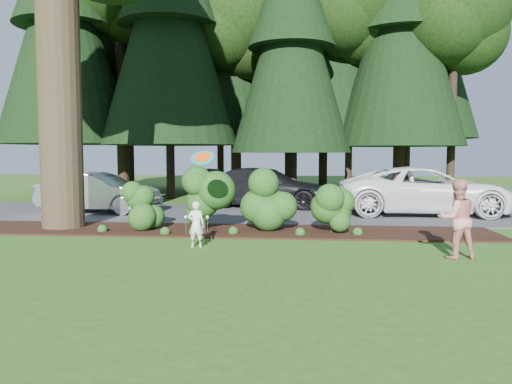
{
  "coord_description": "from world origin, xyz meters",
  "views": [
    {
      "loc": [
        2.59,
        -10.92,
        2.26
      ],
      "look_at": [
        1.43,
        1.37,
        1.3
      ],
      "focal_mm": 35.0,
      "sensor_mm": 36.0,
      "label": 1
    }
  ],
  "objects_px": {
    "car_silver_wagon": "(99,193)",
    "car_white_suv": "(426,191)",
    "adult": "(457,219)",
    "frisbee": "(203,158)",
    "child": "(196,224)",
    "car_dark_suv": "(266,187)"
  },
  "relations": [
    {
      "from": "car_silver_wagon",
      "to": "car_white_suv",
      "type": "xyz_separation_m",
      "value": [
        12.17,
        0.5,
        0.12
      ]
    },
    {
      "from": "adult",
      "to": "frisbee",
      "type": "relative_size",
      "value": 2.98
    },
    {
      "from": "child",
      "to": "adult",
      "type": "distance_m",
      "value": 5.89
    },
    {
      "from": "child",
      "to": "frisbee",
      "type": "xyz_separation_m",
      "value": [
        0.17,
        -0.01,
        1.59
      ]
    },
    {
      "from": "child",
      "to": "frisbee",
      "type": "relative_size",
      "value": 1.94
    },
    {
      "from": "car_silver_wagon",
      "to": "frisbee",
      "type": "relative_size",
      "value": 7.92
    },
    {
      "from": "frisbee",
      "to": "car_dark_suv",
      "type": "bearing_deg",
      "value": 84.65
    },
    {
      "from": "car_dark_suv",
      "to": "child",
      "type": "relative_size",
      "value": 5.0
    },
    {
      "from": "adult",
      "to": "frisbee",
      "type": "bearing_deg",
      "value": -16.05
    },
    {
      "from": "car_dark_suv",
      "to": "child",
      "type": "distance_m",
      "value": 9.11
    },
    {
      "from": "frisbee",
      "to": "adult",
      "type": "bearing_deg",
      "value": -6.87
    },
    {
      "from": "car_white_suv",
      "to": "frisbee",
      "type": "height_order",
      "value": "frisbee"
    },
    {
      "from": "car_dark_suv",
      "to": "car_silver_wagon",
      "type": "bearing_deg",
      "value": 122.22
    },
    {
      "from": "adult",
      "to": "car_silver_wagon",
      "type": "bearing_deg",
      "value": -42.23
    },
    {
      "from": "adult",
      "to": "car_dark_suv",
      "type": "bearing_deg",
      "value": -72.9
    },
    {
      "from": "car_white_suv",
      "to": "adult",
      "type": "bearing_deg",
      "value": 172.34
    },
    {
      "from": "car_dark_suv",
      "to": "adult",
      "type": "bearing_deg",
      "value": -144.41
    },
    {
      "from": "car_white_suv",
      "to": "adult",
      "type": "height_order",
      "value": "car_white_suv"
    },
    {
      "from": "car_silver_wagon",
      "to": "adult",
      "type": "xyz_separation_m",
      "value": [
        10.98,
        -7.14,
        0.08
      ]
    },
    {
      "from": "car_silver_wagon",
      "to": "frisbee",
      "type": "height_order",
      "value": "frisbee"
    },
    {
      "from": "car_white_suv",
      "to": "frisbee",
      "type": "relative_size",
      "value": 10.91
    },
    {
      "from": "car_dark_suv",
      "to": "frisbee",
      "type": "relative_size",
      "value": 9.7
    }
  ]
}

